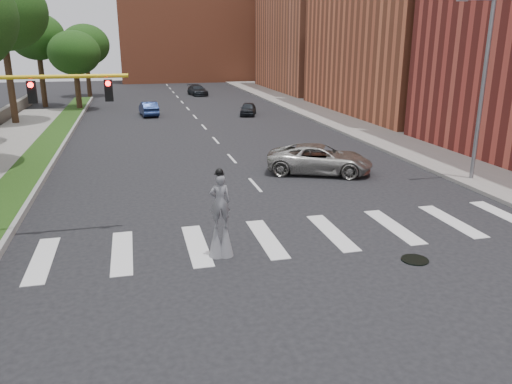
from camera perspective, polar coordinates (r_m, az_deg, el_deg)
The scene contains 18 objects.
ground_plane at distance 17.88m, azimuth 6.05°, elevation -6.13°, with size 160.00×160.00×0.00m, color black.
grass_median at distance 36.54m, azimuth -22.77°, elevation 4.82°, with size 2.00×60.00×0.25m, color #1C3C11.
median_curb at distance 36.38m, azimuth -21.14°, elevation 4.98°, with size 0.20×60.00×0.28m, color gray.
sidewalk_right at distance 44.88m, azimuth 10.37°, elevation 7.86°, with size 5.00×90.00×0.18m, color gray.
manhole at distance 17.47m, azimuth 17.70°, elevation -7.39°, with size 0.90×0.90×0.04m, color black.
building_far at distance 74.82m, azimuth 8.35°, elevation 19.12°, with size 16.00×22.00×20.00m, color #BD6545.
building_backdrop at distance 94.18m, azimuth -7.08°, elevation 18.08°, with size 26.00×14.00×18.00m, color #BD5D3B.
streetlight at distance 27.21m, azimuth 24.37°, elevation 11.10°, with size 2.05×0.20×9.00m.
traffic_signal at distance 19.07m, azimuth -26.13°, elevation 6.70°, with size 5.30×0.23×6.20m.
stilt_performer at distance 16.56m, azimuth -4.09°, elevation -3.38°, with size 0.84×0.54×3.05m.
suv_crossing at distance 27.40m, azimuth 7.29°, elevation 3.76°, with size 2.61×5.65×1.57m, color #A2A099.
car_near at distance 48.97m, azimuth -0.91°, elevation 9.48°, with size 1.42×3.53×1.20m, color black.
car_mid at distance 49.63m, azimuth -12.16°, elevation 9.30°, with size 1.44×4.12×1.36m, color navy.
car_far at distance 67.36m, azimuth -6.70°, elevation 11.47°, with size 1.85×4.54×1.32m, color black.
tree_4 at distance 47.58m, azimuth -27.20°, elevation 17.86°, with size 7.40×7.40×12.36m.
tree_5 at distance 59.39m, azimuth -23.74°, elevation 15.91°, with size 5.70×5.70×9.77m.
tree_6 at distance 55.14m, azimuth -20.07°, elevation 14.67°, with size 5.16×5.16×7.95m.
tree_7 at distance 68.62m, azimuth -18.94°, elevation 15.60°, with size 5.97×5.97×8.96m.
Camera 1 is at (-5.74, -15.42, 6.99)m, focal length 35.00 mm.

